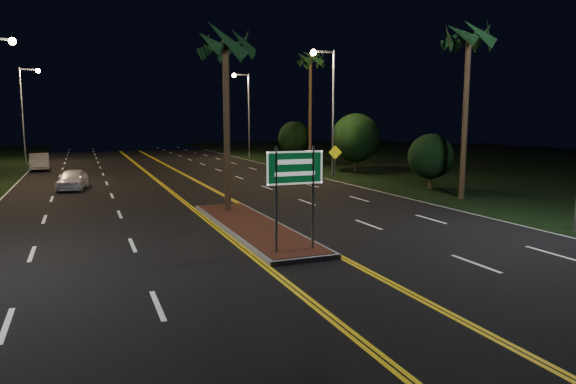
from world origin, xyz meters
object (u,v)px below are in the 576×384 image
streetlight_right_mid (329,98)px  streetlight_right_far (245,105)px  palm_median (225,45)px  shrub_far (294,138)px  streetlight_left_far (26,104)px  highway_sign (295,178)px  car_near (72,178)px  palm_right_near (469,38)px  shrub_near (431,156)px  shrub_mid (356,138)px  car_far (39,160)px  median_island (252,226)px  warning_sign (335,157)px  palm_right_far (311,61)px

streetlight_right_mid → streetlight_right_far: (0.00, 20.00, 0.00)m
palm_median → shrub_far: palm_median is taller
streetlight_right_far → streetlight_left_far: bearing=174.6°
highway_sign → car_near: 20.02m
palm_right_near → shrub_near: palm_right_near is taller
shrub_near → car_near: shrub_near is taller
streetlight_left_far → shrub_mid: size_ratio=1.95×
streetlight_left_far → palm_right_near: palm_right_near is taller
streetlight_right_mid → shrub_far: bearing=77.2°
streetlight_right_far → car_far: bearing=-161.9°
shrub_near → shrub_far: size_ratio=0.83×
shrub_near → shrub_mid: size_ratio=0.71×
streetlight_left_far → car_far: 9.87m
palm_median → car_far: bearing=110.2°
car_far → streetlight_right_mid: bearing=-36.9°
palm_right_near → streetlight_left_far: bearing=124.2°
palm_right_near → shrub_mid: palm_right_near is taller
median_island → car_far: car_far is taller
shrub_far → streetlight_right_far: bearing=118.0°
streetlight_right_mid → shrub_mid: bearing=30.6°
palm_median → palm_right_near: (12.50, -0.50, 0.94)m
median_island → palm_right_near: 15.21m
shrub_far → car_far: bearing=-178.8°
highway_sign → shrub_near: size_ratio=0.97×
streetlight_right_far → streetlight_right_mid: bearing=-90.0°
palm_median → shrub_mid: 19.97m
palm_median → warning_sign: (10.80, 10.73, -5.79)m
palm_right_far → streetlight_right_mid: bearing=-105.3°
car_near → streetlight_left_far: bearing=110.0°
shrub_near → shrub_far: (0.30, 22.00, 0.39)m
palm_right_far → car_far: bearing=165.9°
palm_median → car_near: bearing=120.3°
streetlight_left_far → shrub_near: (24.11, -30.00, -3.71)m
streetlight_right_far → warning_sign: (0.19, -20.77, -4.17)m
median_island → warning_sign: warning_sign is taller
palm_median → warning_sign: size_ratio=3.60×
highway_sign → palm_median: 9.11m
streetlight_right_mid → car_near: (-17.12, -0.35, -4.95)m
car_near → warning_sign: size_ratio=1.85×
palm_right_near → car_near: size_ratio=2.18×
palm_median → palm_right_near: bearing=-2.3°
palm_right_near → warning_sign: palm_right_near is taller
palm_right_far → streetlight_left_far: bearing=149.1°
median_island → shrub_far: bearing=64.6°
highway_sign → streetlight_right_mid: (10.61, 19.20, 3.25)m
streetlight_right_far → palm_right_near: 32.16m
median_island → shrub_far: shrub_far is taller
median_island → palm_right_near: size_ratio=1.10×
median_island → palm_median: size_ratio=1.23×
streetlight_right_far → palm_median: streetlight_right_far is taller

